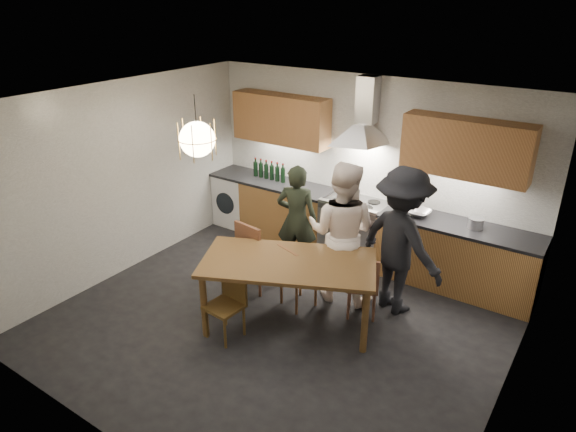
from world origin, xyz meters
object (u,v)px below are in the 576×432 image
Objects in this scene: person_left at (297,219)px; chair_front at (229,298)px; person_mid at (342,232)px; chair_back_left at (254,252)px; wine_bottles at (269,170)px; stock_pot at (476,223)px; person_right at (401,241)px; dining_table at (289,268)px; mixing_bowl at (418,213)px.

chair_front is at bearing 77.24° from person_left.
person_mid reaches higher than chair_front.
wine_bottles reaches higher than chair_back_left.
chair_back_left is at bearing -146.52° from stock_pot.
person_mid is 0.99× the size of person_right.
stock_pot is 3.20m from wine_bottles.
dining_table is 2.57m from wine_bottles.
wine_bottles is (-2.59, 0.92, 0.14)m from person_right.
chair_front is 1.71m from person_left.
chair_back_left is 1.85m from person_right.
chair_back_left is 1.16m from person_mid.
chair_back_left is 1.17× the size of chair_front.
person_mid is 1.19m from mixing_bowl.
mixing_bowl is at bearing -1.18° from wine_bottles.
dining_table reaches higher than chair_front.
person_right is 0.88m from mixing_bowl.
person_mid is at bearing -30.00° from wine_bottles.
mixing_bowl is 2.47m from wine_bottles.
chair_front is at bearing -153.19° from dining_table.
chair_front is 2.61× the size of mixing_bowl.
person_left is at bearing 16.17° from person_right.
person_right is (0.92, 1.01, 0.18)m from dining_table.
stock_pot is (1.53, 1.90, 0.24)m from dining_table.
dining_table is 1.38m from person_right.
dining_table is 0.75m from chair_front.
person_right is at bearing -82.02° from mixing_bowl.
person_right is at bearing -124.46° from stock_pot.
person_left is 0.85× the size of person_mid.
stock_pot is (0.61, 0.89, 0.05)m from person_right.
chair_front is at bearing -63.54° from wine_bottles.
wine_bottles reaches higher than stock_pot.
mixing_bowl is 1.70× the size of stock_pot.
mixing_bowl is (0.80, 1.88, 0.21)m from dining_table.
person_left reaches higher than mixing_bowl.
chair_front is 0.53× the size of person_left.
chair_front is 0.45× the size of person_right.
stock_pot is at bearing 1.62° from mixing_bowl.
person_mid reaches higher than dining_table.
person_right is (1.54, -0.12, 0.14)m from person_left.
stock_pot reaches higher than dining_table.
chair_front is at bearing 69.48° from person_right.
stock_pot reaches higher than mixing_bowl.
person_left is 1.35m from wine_bottles.
dining_table is 2.27× the size of chair_back_left.
wine_bottles reaches higher than dining_table.
chair_front is 2.83m from wine_bottles.
person_left is at bearing -30.32° from person_mid.
mixing_bowl is at bearing -130.98° from person_mid.
person_left is at bearing 94.11° from dining_table.
wine_bottles is (-1.67, 1.93, 0.32)m from dining_table.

